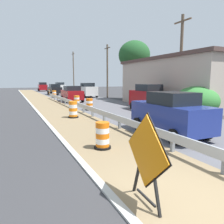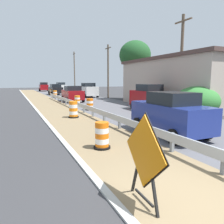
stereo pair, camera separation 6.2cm
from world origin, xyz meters
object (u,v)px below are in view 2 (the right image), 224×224
at_px(car_distant_a, 89,90).
at_px(utility_pole_mid, 108,71).
at_px(car_mid_far_lane, 150,97).
at_px(traffic_barrel_nearest, 102,137).
at_px(traffic_barrel_far, 77,101).
at_px(warning_sign_diamond, 144,155).
at_px(traffic_barrel_mid, 90,105).
at_px(car_trailing_near_lane, 61,87).
at_px(car_lead_far_lane, 72,94).
at_px(utility_pole_near, 181,62).
at_px(car_distant_b, 44,87).
at_px(car_trailing_far_lane, 170,113).
at_px(utility_pole_far, 74,71).
at_px(traffic_barrel_farthest, 51,92).
at_px(traffic_barrel_close, 73,110).
at_px(traffic_barrel_farther, 55,94).
at_px(car_lead_near_lane, 55,89).

height_order(car_distant_a, utility_pole_mid, utility_pole_mid).
xyz_separation_m(car_mid_far_lane, utility_pole_mid, (2.36, 13.96, 2.90)).
bearing_deg(traffic_barrel_nearest, traffic_barrel_far, 77.45).
relative_size(warning_sign_diamond, car_distant_a, 0.47).
relative_size(traffic_barrel_mid, car_trailing_near_lane, 0.24).
height_order(warning_sign_diamond, traffic_barrel_mid, warning_sign_diamond).
bearing_deg(car_lead_far_lane, car_distant_a, -33.43).
distance_m(car_distant_a, utility_pole_near, 18.00).
relative_size(warning_sign_diamond, traffic_barrel_far, 2.02).
xyz_separation_m(car_trailing_near_lane, car_mid_far_lane, (0.43, -34.22, 0.04)).
distance_m(car_distant_a, car_distant_b, 23.20).
distance_m(car_trailing_far_lane, utility_pole_far, 42.58).
bearing_deg(traffic_barrel_far, traffic_barrel_mid, -92.72).
height_order(warning_sign_diamond, car_distant_a, car_distant_a).
xyz_separation_m(traffic_barrel_nearest, car_distant_b, (4.05, 46.92, 0.61)).
height_order(warning_sign_diamond, traffic_barrel_farthest, warning_sign_diamond).
height_order(traffic_barrel_close, traffic_barrel_mid, traffic_barrel_close).
distance_m(traffic_barrel_farthest, utility_pole_near, 26.47).
bearing_deg(car_distant_a, traffic_barrel_mid, -16.98).
xyz_separation_m(car_mid_far_lane, utility_pole_far, (2.98, 34.69, 3.65)).
relative_size(warning_sign_diamond, traffic_barrel_nearest, 1.92).
height_order(warning_sign_diamond, utility_pole_near, utility_pole_near).
distance_m(car_lead_far_lane, car_distant_a, 7.08).
bearing_deg(traffic_barrel_nearest, car_trailing_far_lane, 8.68).
bearing_deg(car_lead_far_lane, car_trailing_far_lane, -178.39).
xyz_separation_m(car_trailing_near_lane, utility_pole_near, (2.45, -35.57, 2.94)).
bearing_deg(car_distant_a, traffic_barrel_farther, -106.41).
height_order(car_trailing_near_lane, car_distant_a, car_distant_a).
bearing_deg(car_distant_b, utility_pole_near, -169.91).
distance_m(traffic_barrel_farther, car_distant_a, 5.11).
bearing_deg(car_distant_b, car_distant_a, -168.62).
bearing_deg(warning_sign_diamond, traffic_barrel_farther, -93.51).
bearing_deg(car_distant_a, utility_pole_mid, 45.50).
relative_size(traffic_barrel_nearest, car_lead_near_lane, 0.22).
relative_size(traffic_barrel_farther, utility_pole_far, 0.12).
relative_size(traffic_barrel_farthest, utility_pole_near, 0.13).
distance_m(traffic_barrel_nearest, traffic_barrel_farther, 25.75).
bearing_deg(utility_pole_far, car_lead_near_lane, -122.14).
bearing_deg(utility_pole_mid, warning_sign_diamond, -112.68).
distance_m(traffic_barrel_close, car_trailing_near_lane, 35.49).
relative_size(traffic_barrel_far, utility_pole_far, 0.10).
bearing_deg(utility_pole_near, traffic_barrel_far, 127.17).
distance_m(traffic_barrel_nearest, car_mid_far_lane, 10.87).
relative_size(car_lead_near_lane, car_trailing_near_lane, 1.05).
height_order(traffic_barrel_mid, car_lead_far_lane, car_lead_far_lane).
bearing_deg(car_distant_a, car_distant_b, -169.23).
relative_size(traffic_barrel_mid, car_trailing_far_lane, 0.24).
height_order(car_lead_far_lane, car_mid_far_lane, car_mid_far_lane).
height_order(traffic_barrel_far, car_lead_far_lane, car_lead_far_lane).
bearing_deg(car_distant_b, traffic_barrel_far, -179.14).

